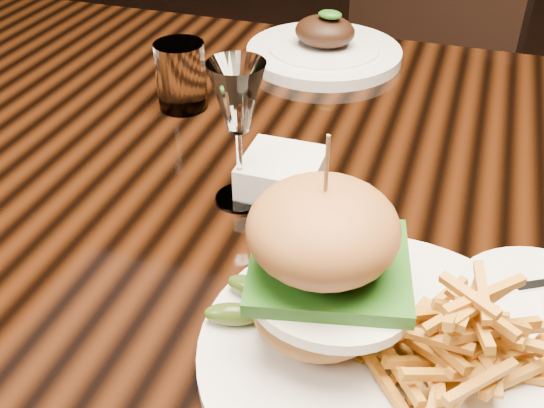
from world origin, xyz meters
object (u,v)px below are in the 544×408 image
(far_dish, at_px, (324,49))
(chair_far, at_px, (405,58))
(dining_table, at_px, (334,230))
(burger_plate, at_px, (384,313))
(wine_glass, at_px, (237,104))

(far_dish, height_order, chair_far, chair_far)
(dining_table, distance_m, burger_plate, 0.30)
(wine_glass, relative_size, chair_far, 0.17)
(dining_table, bearing_deg, far_dish, 107.29)
(burger_plate, height_order, chair_far, chair_far)
(dining_table, bearing_deg, wine_glass, -140.28)
(burger_plate, height_order, wine_glass, burger_plate)
(burger_plate, relative_size, far_dish, 1.21)
(far_dish, relative_size, chair_far, 0.26)
(burger_plate, bearing_deg, dining_table, 109.81)
(dining_table, distance_m, chair_far, 0.90)
(dining_table, xyz_separation_m, chair_far, (-0.03, 0.88, -0.13))
(wine_glass, relative_size, far_dish, 0.66)
(chair_far, bearing_deg, dining_table, -66.49)
(far_dish, bearing_deg, burger_plate, -71.44)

